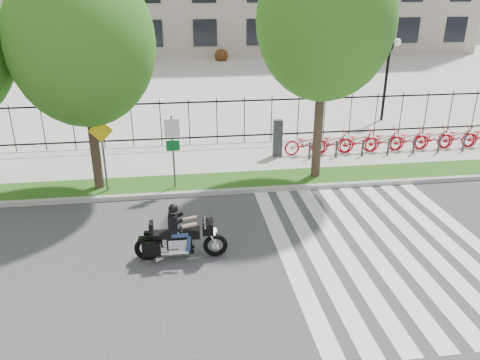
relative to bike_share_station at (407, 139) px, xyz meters
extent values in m
plane|color=#343437|center=(-8.98, -7.20, -0.63)|extent=(120.00, 120.00, 0.00)
cube|color=#A09C96|center=(-8.98, -3.10, -0.55)|extent=(60.00, 0.20, 0.15)
cube|color=#1C5014|center=(-8.98, -2.25, -0.55)|extent=(60.00, 1.50, 0.15)
cube|color=#ACA8A1|center=(-8.98, 0.25, -0.55)|extent=(60.00, 3.50, 0.15)
cube|color=#ACA8A1|center=(-8.98, 17.80, -0.58)|extent=(80.00, 34.00, 0.10)
cylinder|color=black|center=(1.02, 4.80, 1.37)|extent=(0.14, 0.14, 4.00)
cylinder|color=black|center=(1.02, 4.80, 3.27)|extent=(0.06, 0.70, 0.70)
sphere|color=white|center=(0.67, 4.80, 3.37)|extent=(0.36, 0.36, 0.36)
sphere|color=white|center=(1.37, 4.80, 3.37)|extent=(0.36, 0.36, 0.36)
cylinder|color=#38261E|center=(-12.25, -2.25, 1.24)|extent=(0.32, 0.32, 3.44)
ellipsoid|color=#1E5A14|center=(-12.25, -2.25, 4.30)|extent=(4.49, 4.49, 5.16)
cylinder|color=#38261E|center=(-4.60, -2.25, 1.52)|extent=(0.32, 0.32, 4.01)
ellipsoid|color=#1E5A14|center=(-4.60, -2.25, 4.88)|extent=(4.50, 4.50, 5.17)
cube|color=#2D2D33|center=(-5.53, 0.00, 0.27)|extent=(0.35, 0.25, 1.50)
imported|color=#B00B18|center=(-4.33, 0.00, 0.00)|extent=(1.81, 0.63, 0.95)
cylinder|color=#2D2D33|center=(-4.33, -0.50, -0.13)|extent=(0.08, 0.08, 0.70)
imported|color=#B00B18|center=(-3.23, 0.00, 0.00)|extent=(1.81, 0.63, 0.95)
cylinder|color=#2D2D33|center=(-3.23, -0.50, -0.13)|extent=(0.08, 0.08, 0.70)
imported|color=#B00B18|center=(-2.13, 0.00, 0.00)|extent=(1.81, 0.63, 0.95)
cylinder|color=#2D2D33|center=(-2.13, -0.50, -0.13)|extent=(0.08, 0.08, 0.70)
imported|color=#B00B18|center=(-1.03, 0.00, 0.00)|extent=(1.81, 0.63, 0.95)
cylinder|color=#2D2D33|center=(-1.03, -0.50, -0.13)|extent=(0.08, 0.08, 0.70)
imported|color=#B00B18|center=(0.07, 0.00, 0.00)|extent=(1.81, 0.63, 0.95)
cylinder|color=#2D2D33|center=(0.07, -0.50, -0.13)|extent=(0.08, 0.08, 0.70)
imported|color=#B00B18|center=(1.17, 0.00, 0.00)|extent=(1.81, 0.63, 0.95)
cylinder|color=#2D2D33|center=(1.17, -0.50, -0.13)|extent=(0.08, 0.08, 0.70)
imported|color=#B00B18|center=(2.27, 0.00, 0.00)|extent=(1.81, 0.63, 0.95)
cylinder|color=#2D2D33|center=(2.27, -0.50, -0.13)|extent=(0.08, 0.08, 0.70)
cylinder|color=#59595B|center=(-9.67, -2.60, 0.77)|extent=(0.07, 0.07, 2.50)
cube|color=white|center=(-9.67, -2.64, 1.62)|extent=(0.50, 0.03, 0.60)
cube|color=#0C6626|center=(-9.67, -2.64, 1.02)|extent=(0.45, 0.03, 0.35)
cylinder|color=#59595B|center=(-11.93, -2.60, 0.72)|extent=(0.07, 0.07, 2.40)
cube|color=yellow|center=(-11.93, -2.64, 1.62)|extent=(0.78, 0.03, 0.78)
torus|color=black|center=(-8.67, -7.00, -0.32)|extent=(0.64, 0.15, 0.64)
torus|color=black|center=(-10.42, -6.92, -0.32)|extent=(0.68, 0.17, 0.67)
cube|color=black|center=(-8.85, -6.99, 0.25)|extent=(0.30, 0.52, 0.28)
cube|color=#26262B|center=(-8.79, -7.00, 0.46)|extent=(0.16, 0.47, 0.28)
cube|color=silver|center=(-9.59, -6.96, -0.21)|extent=(0.57, 0.34, 0.37)
cube|color=black|center=(-9.31, -6.97, 0.09)|extent=(0.52, 0.34, 0.24)
cube|color=black|center=(-9.91, -6.94, 0.07)|extent=(0.66, 0.36, 0.13)
cube|color=black|center=(-10.28, -6.92, 0.27)|extent=(0.11, 0.32, 0.31)
cube|color=black|center=(-10.29, -7.20, -0.17)|extent=(0.47, 0.17, 0.37)
cube|color=black|center=(-10.27, -6.65, -0.17)|extent=(0.47, 0.17, 0.37)
cube|color=black|center=(-9.73, -6.95, 0.40)|extent=(0.24, 0.38, 0.48)
sphere|color=tan|center=(-9.70, -6.95, 0.75)|extent=(0.21, 0.21, 0.21)
sphere|color=black|center=(-9.70, -6.95, 0.79)|extent=(0.25, 0.25, 0.25)
camera|label=1|loc=(-9.49, -17.55, 5.93)|focal=35.00mm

